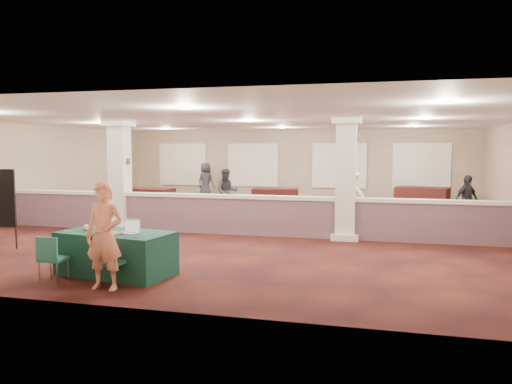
% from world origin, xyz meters
% --- Properties ---
extents(ground, '(16.00, 16.00, 0.00)m').
position_xyz_m(ground, '(0.00, 0.00, 0.00)').
color(ground, '#401710').
rests_on(ground, ground).
extents(wall_back, '(16.00, 0.04, 3.20)m').
position_xyz_m(wall_back, '(0.00, 8.00, 1.60)').
color(wall_back, '#88715E').
rests_on(wall_back, ground).
extents(wall_front, '(16.00, 0.04, 3.20)m').
position_xyz_m(wall_front, '(0.00, -8.00, 1.60)').
color(wall_front, '#88715E').
rests_on(wall_front, ground).
extents(wall_left, '(0.04, 16.00, 3.20)m').
position_xyz_m(wall_left, '(-8.00, 0.00, 1.60)').
color(wall_left, '#88715E').
rests_on(wall_left, ground).
extents(ceiling, '(16.00, 16.00, 0.02)m').
position_xyz_m(ceiling, '(0.00, 0.00, 3.20)').
color(ceiling, white).
rests_on(ceiling, wall_back).
extents(partition_wall, '(15.60, 0.28, 1.10)m').
position_xyz_m(partition_wall, '(0.00, -1.50, 0.57)').
color(partition_wall, '#5E404B').
rests_on(partition_wall, ground).
extents(column_left, '(0.72, 0.72, 3.20)m').
position_xyz_m(column_left, '(-3.50, -1.50, 1.64)').
color(column_left, beige).
rests_on(column_left, ground).
extents(column_right, '(0.72, 0.72, 3.20)m').
position_xyz_m(column_right, '(3.00, -1.50, 1.64)').
color(column_right, beige).
rests_on(column_right, ground).
extents(sconce_left, '(0.12, 0.12, 0.18)m').
position_xyz_m(sconce_left, '(-3.78, -1.50, 2.00)').
color(sconce_left, brown).
rests_on(sconce_left, column_left).
extents(sconce_right, '(0.12, 0.12, 0.18)m').
position_xyz_m(sconce_right, '(-3.22, -1.50, 2.00)').
color(sconce_right, brown).
rests_on(sconce_right, column_left).
extents(near_table, '(2.25, 1.37, 0.81)m').
position_xyz_m(near_table, '(-0.89, -6.27, 0.40)').
color(near_table, '#0E3529').
rests_on(near_table, ground).
extents(conf_chair_main, '(0.45, 0.46, 0.85)m').
position_xyz_m(conf_chair_main, '(-0.56, -7.07, 0.50)').
color(conf_chair_main, '#1F595C').
rests_on(conf_chair_main, ground).
extents(conf_chair_side, '(0.44, 0.45, 0.83)m').
position_xyz_m(conf_chair_side, '(-1.70, -7.08, 0.49)').
color(conf_chair_side, '#1F595C').
rests_on(conf_chair_side, ground).
extents(woman, '(0.66, 0.44, 1.81)m').
position_xyz_m(woman, '(-0.56, -7.20, 0.91)').
color(woman, '#DA7D5F').
rests_on(woman, ground).
extents(far_table_front_left, '(1.96, 1.06, 0.77)m').
position_xyz_m(far_table_front_left, '(-2.50, 0.30, 0.39)').
color(far_table_front_left, black).
rests_on(far_table_front_left, ground).
extents(far_table_front_center, '(2.07, 1.36, 0.77)m').
position_xyz_m(far_table_front_center, '(-1.94, 0.30, 0.39)').
color(far_table_front_center, black).
rests_on(far_table_front_center, ground).
extents(far_table_front_right, '(1.98, 1.16, 0.76)m').
position_xyz_m(far_table_front_right, '(6.50, 0.30, 0.38)').
color(far_table_front_right, black).
rests_on(far_table_front_right, ground).
extents(far_table_back_left, '(2.02, 1.16, 0.78)m').
position_xyz_m(far_table_back_left, '(-5.17, 3.66, 0.39)').
color(far_table_back_left, black).
rests_on(far_table_back_left, ground).
extents(far_table_back_center, '(1.98, 1.20, 0.75)m').
position_xyz_m(far_table_back_center, '(-0.31, 5.16, 0.38)').
color(far_table_back_center, black).
rests_on(far_table_back_center, ground).
extents(far_table_back_right, '(2.21, 1.53, 0.81)m').
position_xyz_m(far_table_back_right, '(5.46, 6.50, 0.41)').
color(far_table_back_right, black).
rests_on(far_table_back_right, ground).
extents(attendee_a, '(0.89, 0.70, 1.64)m').
position_xyz_m(attendee_a, '(-1.50, 2.44, 0.82)').
color(attendee_a, black).
rests_on(attendee_a, ground).
extents(attendee_b, '(1.29, 0.91, 1.84)m').
position_xyz_m(attendee_b, '(3.00, 0.00, 0.92)').
color(attendee_b, silver).
rests_on(attendee_b, ground).
extents(attendee_c, '(0.98, 0.92, 1.55)m').
position_xyz_m(attendee_c, '(6.44, 1.93, 0.78)').
color(attendee_c, black).
rests_on(attendee_c, ground).
extents(attendee_d, '(0.93, 0.65, 1.72)m').
position_xyz_m(attendee_d, '(-3.97, 7.00, 0.86)').
color(attendee_d, black).
rests_on(attendee_d, ground).
extents(laptop_base, '(0.40, 0.31, 0.02)m').
position_xyz_m(laptop_base, '(-0.57, -6.38, 0.82)').
color(laptop_base, silver).
rests_on(laptop_base, near_table).
extents(laptop_screen, '(0.36, 0.07, 0.24)m').
position_xyz_m(laptop_screen, '(-0.55, -6.25, 0.95)').
color(laptop_screen, silver).
rests_on(laptop_screen, near_table).
extents(screen_glow, '(0.33, 0.06, 0.21)m').
position_xyz_m(screen_glow, '(-0.55, -6.26, 0.93)').
color(screen_glow, silver).
rests_on(screen_glow, near_table).
extents(knitting, '(0.49, 0.40, 0.03)m').
position_xyz_m(knitting, '(-0.88, -6.55, 0.83)').
color(knitting, '#D45621').
rests_on(knitting, near_table).
extents(yarn_cream, '(0.12, 0.12, 0.12)m').
position_xyz_m(yarn_cream, '(-1.51, -6.28, 0.87)').
color(yarn_cream, '#EFE8C4').
rests_on(yarn_cream, near_table).
extents(yarn_red, '(0.11, 0.11, 0.11)m').
position_xyz_m(yarn_red, '(-1.65, -6.09, 0.86)').
color(yarn_red, maroon).
rests_on(yarn_red, near_table).
extents(yarn_grey, '(0.12, 0.12, 0.12)m').
position_xyz_m(yarn_grey, '(-1.36, -6.06, 0.87)').
color(yarn_grey, '#4C4C51').
rests_on(yarn_grey, near_table).
extents(scissors, '(0.14, 0.05, 0.01)m').
position_xyz_m(scissors, '(-0.23, -6.69, 0.82)').
color(scissors, red).
rests_on(scissors, near_table).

